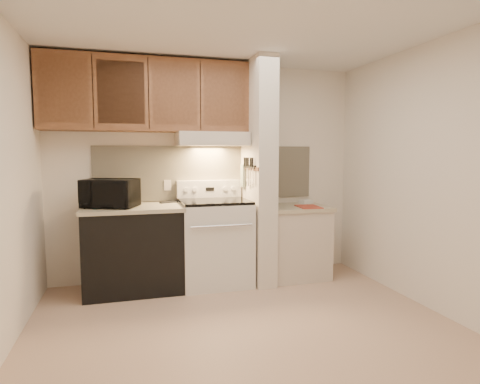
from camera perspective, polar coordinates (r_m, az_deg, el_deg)
name	(u,v)px	position (r m, az deg, el deg)	size (l,w,h in m)	color
floor	(244,325)	(3.61, 0.52, -18.41)	(3.60, 3.60, 0.00)	#CCA78B
ceiling	(244,23)	(3.46, 0.56, 22.90)	(3.60, 3.60, 0.00)	white
wall_back	(208,172)	(4.77, -4.56, 2.91)	(3.60, 0.02, 2.50)	white
wall_right	(426,176)	(4.19, 24.90, 2.05)	(0.02, 3.00, 2.50)	white
backsplash	(208,173)	(4.76, -4.53, 2.73)	(2.60, 0.02, 0.63)	beige
range_body	(215,243)	(4.54, -3.62, -7.30)	(0.76, 0.65, 0.92)	silver
oven_window	(221,246)	(4.23, -2.70, -7.69)	(0.50, 0.01, 0.30)	black
oven_handle	(222,226)	(4.15, -2.60, -4.85)	(0.02, 0.02, 0.65)	silver
cooktop	(214,201)	(4.46, -3.66, -1.33)	(0.74, 0.64, 0.03)	black
range_backguard	(209,189)	(4.72, -4.40, 0.46)	(0.76, 0.08, 0.20)	silver
range_display	(210,189)	(4.68, -4.29, 0.41)	(0.10, 0.01, 0.04)	black
range_knob_left_outer	(186,190)	(4.63, -7.68, 0.32)	(0.05, 0.05, 0.02)	silver
range_knob_left_inner	(195,190)	(4.64, -6.46, 0.35)	(0.05, 0.05, 0.02)	silver
range_knob_right_inner	(225,189)	(4.72, -2.14, 0.46)	(0.05, 0.05, 0.02)	silver
range_knob_right_outer	(233,189)	(4.74, -0.97, 0.49)	(0.05, 0.05, 0.02)	silver
dishwasher_front	(134,250)	(4.46, -14.88, -8.04)	(1.00, 0.63, 0.87)	black
left_countertop	(133,208)	(4.37, -15.03, -2.23)	(1.04, 0.67, 0.04)	#B8AD8E
spoon_rest	(169,202)	(4.59, -10.08, -1.43)	(0.20, 0.06, 0.01)	black
teal_jar	(97,204)	(4.28, -19.73, -1.66)	(0.08, 0.08, 0.09)	#2C6159
outlet	(168,185)	(4.68, -10.25, 0.95)	(0.08, 0.01, 0.12)	beige
microwave	(110,193)	(4.34, -17.99, -0.18)	(0.53, 0.36, 0.29)	black
partition_pillar	(258,172)	(4.56, 2.62, 2.81)	(0.22, 0.70, 2.50)	beige
pillar_trim	(249,168)	(4.52, 1.22, 3.42)	(0.01, 0.70, 0.04)	brown
knife_strip	(249,166)	(4.47, 1.34, 3.65)	(0.02, 0.42, 0.04)	black
knife_blade_a	(253,176)	(4.31, 1.86, 2.25)	(0.01, 0.04, 0.16)	silver
knife_handle_a	(252,162)	(4.32, 1.77, 4.25)	(0.02, 0.02, 0.10)	black
knife_blade_b	(250,177)	(4.39, 1.50, 2.18)	(0.01, 0.04, 0.18)	silver
knife_handle_b	(251,162)	(4.38, 1.52, 4.27)	(0.02, 0.02, 0.10)	black
knife_blade_c	(248,177)	(4.48, 1.17, 2.12)	(0.01, 0.04, 0.20)	silver
knife_handle_c	(248,162)	(4.48, 1.14, 4.30)	(0.02, 0.02, 0.10)	black
knife_blade_d	(247,175)	(4.53, 0.95, 2.42)	(0.01, 0.04, 0.16)	silver
knife_handle_d	(246,162)	(4.54, 0.92, 4.31)	(0.02, 0.02, 0.10)	black
knife_blade_e	(244,176)	(4.62, 0.61, 2.35)	(0.01, 0.04, 0.18)	silver
knife_handle_e	(244,162)	(4.61, 0.64, 4.33)	(0.02, 0.02, 0.10)	black
oven_mitt	(243,176)	(4.68, 0.42, 2.34)	(0.03, 0.11, 0.26)	gray
right_cab_base	(295,243)	(4.84, 7.79, -7.19)	(0.70, 0.60, 0.81)	beige
right_countertop	(295,208)	(4.76, 7.86, -2.20)	(0.74, 0.64, 0.04)	#B8AD8E
red_folder	(309,207)	(4.67, 9.73, -2.07)	(0.24, 0.32, 0.01)	#A83B29
white_box	(306,202)	(5.01, 9.34, -1.37)	(0.16, 0.10, 0.04)	white
range_hood	(212,139)	(4.55, -4.05, 7.52)	(0.78, 0.44, 0.15)	beige
hood_lip	(216,143)	(4.34, -3.47, 7.02)	(0.78, 0.04, 0.06)	beige
upper_cabinets	(148,96)	(4.54, -12.99, 13.22)	(2.18, 0.33, 0.77)	brown
cab_door_a	(63,90)	(4.42, -23.82, 13.12)	(0.46, 0.01, 0.63)	brown
cab_gap_a	(93,91)	(4.39, -20.20, 13.30)	(0.01, 0.01, 0.73)	black
cab_door_b	(121,92)	(4.38, -16.55, 13.43)	(0.46, 0.01, 0.63)	brown
cab_gap_b	(149,93)	(4.38, -12.88, 13.51)	(0.01, 0.01, 0.73)	black
cab_door_c	(175,94)	(4.41, -9.24, 13.53)	(0.46, 0.01, 0.63)	brown
cab_gap_c	(200,95)	(4.45, -5.65, 13.50)	(0.01, 0.01, 0.73)	black
cab_door_d	(225,96)	(4.50, -2.15, 13.42)	(0.46, 0.01, 0.63)	brown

